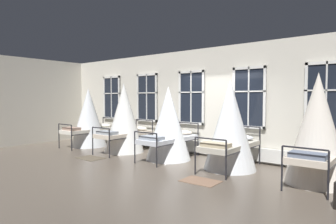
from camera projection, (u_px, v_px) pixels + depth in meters
ground at (194, 165)px, 7.81m from camera, size 25.95×25.95×0.00m
back_wall_with_windows at (220, 102)px, 8.82m from camera, size 13.98×0.10×3.33m
end_wall_left at (15, 101)px, 10.90m from camera, size 0.10×6.77×3.33m
window_bank at (218, 125)px, 8.76m from camera, size 10.61×0.10×2.59m
cot_first at (89, 118)px, 10.87m from camera, size 1.32×2.00×2.16m
cot_second at (124, 119)px, 9.70m from camera, size 1.32×2.00×2.28m
cot_third at (168, 124)px, 8.50m from camera, size 1.32×1.99×2.13m
cot_fourth at (230, 126)px, 7.33m from camera, size 1.32×2.00×2.25m
cot_fifth at (317, 130)px, 6.09m from camera, size 1.32×1.99×2.32m
rug_second at (90, 158)px, 8.70m from camera, size 0.81×0.57×0.01m
rug_fourth at (200, 181)px, 6.28m from camera, size 0.82×0.58×0.01m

